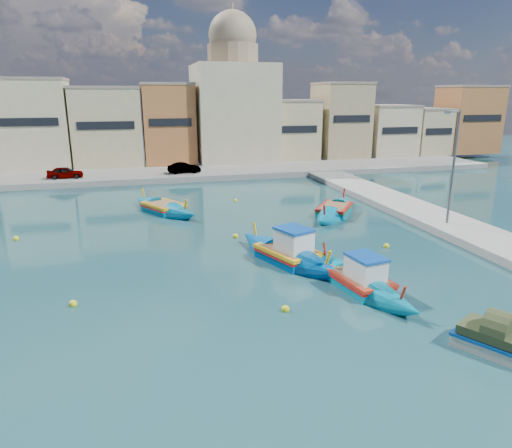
{
  "coord_description": "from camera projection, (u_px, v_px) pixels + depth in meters",
  "views": [
    {
      "loc": [
        -2.8,
        -19.62,
        8.95
      ],
      "look_at": [
        4.0,
        6.0,
        1.4
      ],
      "focal_mm": 32.0,
      "sensor_mm": 36.0,
      "label": 1
    }
  ],
  "objects": [
    {
      "name": "mooring_buoys",
      "position": [
        208.0,
        247.0,
        27.56
      ],
      "size": [
        22.45,
        21.21,
        0.36
      ],
      "color": "yellow",
      "rests_on": "ground"
    },
    {
      "name": "luzzu_cyan_mid",
      "position": [
        334.0,
        211.0,
        35.16
      ],
      "size": [
        7.0,
        8.15,
        2.58
      ],
      "color": "#007AA3",
      "rests_on": "ground"
    },
    {
      "name": "north_townhouses",
      "position": [
        209.0,
        127.0,
        58.25
      ],
      "size": [
        83.2,
        7.87,
        10.19
      ],
      "color": "tan",
      "rests_on": "ground"
    },
    {
      "name": "quay_street_lamp",
      "position": [
        453.0,
        167.0,
        30.08
      ],
      "size": [
        1.18,
        0.16,
        8.0
      ],
      "color": "#595B60",
      "rests_on": "ground"
    },
    {
      "name": "luzzu_green",
      "position": [
        164.0,
        209.0,
        35.84
      ],
      "size": [
        5.92,
        8.24,
        2.61
      ],
      "color": "#006B98",
      "rests_on": "ground"
    },
    {
      "name": "ground",
      "position": [
        206.0,
        292.0,
        21.38
      ],
      "size": [
        160.0,
        160.0,
        0.0
      ],
      "primitive_type": "plane",
      "color": "#163942",
      "rests_on": "ground"
    },
    {
      "name": "church_block",
      "position": [
        233.0,
        99.0,
        58.73
      ],
      "size": [
        10.0,
        10.0,
        19.1
      ],
      "color": "#C2B791",
      "rests_on": "ground"
    },
    {
      "name": "north_quay",
      "position": [
        162.0,
        175.0,
        51.05
      ],
      "size": [
        80.0,
        8.0,
        0.6
      ],
      "primitive_type": "cube",
      "color": "gray",
      "rests_on": "ground"
    },
    {
      "name": "luzzu_turquoise_cabin",
      "position": [
        359.0,
        281.0,
        21.82
      ],
      "size": [
        3.13,
        8.67,
        2.73
      ],
      "color": "#007F9E",
      "rests_on": "ground"
    },
    {
      "name": "parked_cars",
      "position": [
        54.0,
        173.0,
        46.7
      ],
      "size": [
        27.89,
        2.0,
        1.2
      ],
      "color": "#4C1919",
      "rests_on": "north_quay"
    },
    {
      "name": "tender_near",
      "position": [
        496.0,
        341.0,
        16.34
      ],
      "size": [
        2.71,
        3.19,
        1.38
      ],
      "color": "beige",
      "rests_on": "ground"
    },
    {
      "name": "luzzu_blue_cabin",
      "position": [
        288.0,
        255.0,
        25.28
      ],
      "size": [
        5.12,
        8.92,
        3.1
      ],
      "color": "#0054A2",
      "rests_on": "ground"
    }
  ]
}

